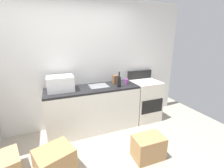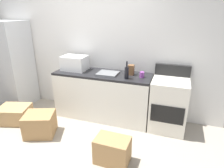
{
  "view_description": "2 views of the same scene",
  "coord_description": "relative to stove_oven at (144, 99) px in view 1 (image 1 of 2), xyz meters",
  "views": [
    {
      "loc": [
        -0.39,
        -1.54,
        1.8
      ],
      "look_at": [
        0.64,
        1.02,
        0.98
      ],
      "focal_mm": 24.18,
      "sensor_mm": 36.0,
      "label": 1
    },
    {
      "loc": [
        1.57,
        -2.0,
        2.0
      ],
      "look_at": [
        0.57,
        0.94,
        0.81
      ],
      "focal_mm": 31.46,
      "sensor_mm": 36.0,
      "label": 2
    }
  ],
  "objects": [
    {
      "name": "microwave",
      "position": [
        -1.8,
        0.03,
        0.57
      ],
      "size": [
        0.46,
        0.34,
        0.27
      ],
      "primitive_type": "cube",
      "color": "white",
      "rests_on": "kitchen_counter"
    },
    {
      "name": "cardboard_box_large",
      "position": [
        -0.65,
        -1.13,
        -0.28
      ],
      "size": [
        0.48,
        0.33,
        0.37
      ],
      "primitive_type": "cube",
      "rotation": [
        0.0,
        0.0,
        -0.03
      ],
      "color": "#A37A4C",
      "rests_on": "ground_plane"
    },
    {
      "name": "coffee_mug",
      "position": [
        -0.49,
        -0.01,
        0.48
      ],
      "size": [
        0.08,
        0.08,
        0.1
      ],
      "primitive_type": "cylinder",
      "color": "purple",
      "rests_on": "kitchen_counter"
    },
    {
      "name": "wall_back",
      "position": [
        -1.52,
        0.34,
        0.83
      ],
      "size": [
        5.0,
        0.1,
        2.6
      ],
      "primitive_type": "cube",
      "color": "silver",
      "rests_on": "ground_plane"
    },
    {
      "name": "knife_block",
      "position": [
        -0.7,
        0.07,
        0.52
      ],
      "size": [
        0.1,
        0.1,
        0.18
      ],
      "primitive_type": "cube",
      "color": "brown",
      "rests_on": "kitchen_counter"
    },
    {
      "name": "stove_oven",
      "position": [
        0.0,
        0.0,
        0.0
      ],
      "size": [
        0.6,
        0.61,
        1.1
      ],
      "color": "silver",
      "rests_on": "ground_plane"
    },
    {
      "name": "kitchen_counter",
      "position": [
        -1.22,
        -0.01,
        -0.02
      ],
      "size": [
        1.8,
        0.6,
        0.9
      ],
      "color": "silver",
      "rests_on": "ground_plane"
    },
    {
      "name": "cardboard_box_medium",
      "position": [
        -2.01,
        -0.91,
        -0.27
      ],
      "size": [
        0.59,
        0.55,
        0.38
      ],
      "primitive_type": "cube",
      "rotation": [
        0.0,
        0.0,
        0.36
      ],
      "color": "#A37A4C",
      "rests_on": "ground_plane"
    },
    {
      "name": "wine_bottle",
      "position": [
        -0.72,
        -0.16,
        0.54
      ],
      "size": [
        0.07,
        0.07,
        0.3
      ],
      "color": "black",
      "rests_on": "kitchen_counter"
    },
    {
      "name": "sink_basin",
      "position": [
        -1.1,
        -0.04,
        0.45
      ],
      "size": [
        0.36,
        0.32,
        0.03
      ],
      "primitive_type": "cube",
      "color": "slate",
      "rests_on": "kitchen_counter"
    }
  ]
}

